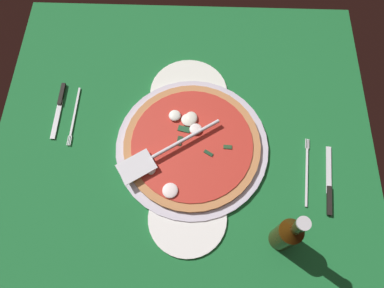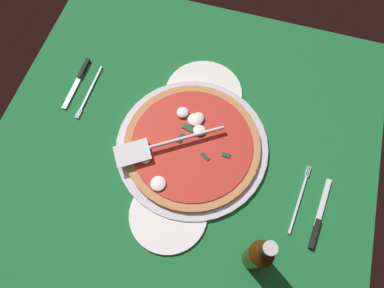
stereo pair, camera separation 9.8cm
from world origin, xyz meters
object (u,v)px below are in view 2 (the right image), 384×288
at_px(beer_bottle, 259,255).
at_px(pizza, 192,144).
at_px(dinner_plate_right, 168,214).
at_px(dinner_plate_left, 204,93).
at_px(pizza_server, 162,144).
at_px(place_setting_near, 84,85).
at_px(place_setting_far, 309,209).

bearing_deg(beer_bottle, pizza, -136.86).
distance_m(dinner_plate_right, pizza, 0.20).
relative_size(dinner_plate_left, pizza, 0.61).
relative_size(dinner_plate_right, pizza_server, 0.74).
relative_size(place_setting_near, beer_bottle, 0.99).
xyz_separation_m(dinner_plate_left, place_setting_near, (0.07, -0.36, -0.00)).
distance_m(place_setting_far, beer_bottle, 0.22).
xyz_separation_m(place_setting_far, beer_bottle, (0.16, -0.11, 0.08)).
xyz_separation_m(dinner_plate_left, pizza, (0.18, 0.01, 0.02)).
bearing_deg(place_setting_far, pizza_server, 89.47).
height_order(pizza, place_setting_far, pizza).
bearing_deg(dinner_plate_right, pizza, 178.79).
bearing_deg(dinner_plate_left, place_setting_far, 54.00).
bearing_deg(place_setting_near, pizza, 75.19).
bearing_deg(beer_bottle, place_setting_far, 145.09).
bearing_deg(dinner_plate_right, dinner_plate_left, -178.50).
height_order(pizza_server, place_setting_far, pizza_server).
relative_size(pizza, pizza_server, 1.38).
bearing_deg(place_setting_near, place_setting_far, 75.93).
xyz_separation_m(place_setting_near, beer_bottle, (0.35, 0.61, 0.08)).
xyz_separation_m(dinner_plate_right, place_setting_far, (-0.12, 0.35, -0.00)).
height_order(dinner_plate_right, pizza_server, pizza_server).
bearing_deg(place_setting_near, pizza_server, 66.04).
relative_size(dinner_plate_left, place_setting_near, 1.08).
relative_size(dinner_plate_left, dinner_plate_right, 1.13).
relative_size(dinner_plate_left, pizza_server, 0.84).
relative_size(place_setting_far, beer_bottle, 1.05).
relative_size(dinner_plate_left, beer_bottle, 1.08).
xyz_separation_m(dinner_plate_left, place_setting_far, (0.26, 0.36, -0.00)).
bearing_deg(pizza_server, beer_bottle, 112.04).
xyz_separation_m(pizza, beer_bottle, (0.25, 0.23, 0.06)).
xyz_separation_m(pizza_server, place_setting_far, (0.05, 0.42, -0.04)).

